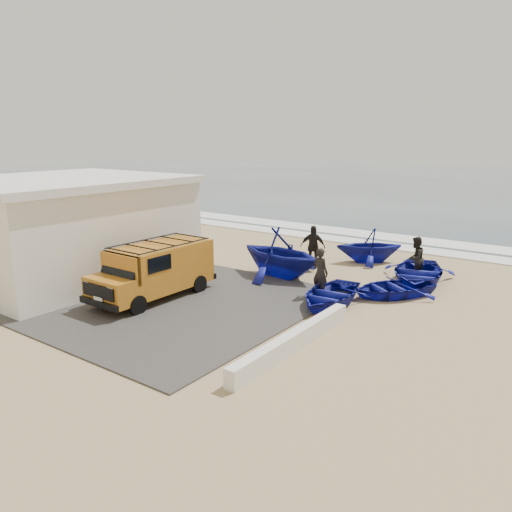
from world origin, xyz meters
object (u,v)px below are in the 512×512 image
Objects in this scene: parapet at (294,341)px; fisherman_middle at (415,258)px; van at (155,269)px; boat_near_right at (392,288)px; fisherman_back at (313,247)px; boat_near_left at (330,294)px; boat_far_left at (369,245)px; building at (63,227)px; fisherman_front at (320,272)px; boat_mid_right at (417,273)px; boat_mid_left at (280,253)px.

parapet is 3.21× the size of fisherman_middle.
van is 9.10m from boat_near_right.
fisherman_back reaches higher than boat_near_right.
boat_near_left is 6.91m from boat_far_left.
boat_near_left reaches higher than parapet.
fisherman_back is (2.62, 7.40, -0.14)m from van.
building reaches higher than fisherman_middle.
fisherman_middle is at bearing 20.26° from boat_far_left.
fisherman_middle reaches higher than boat_near_right.
building is 1.89× the size of van.
fisherman_middle is at bearing 128.75° from boat_near_right.
boat_far_left reaches higher than boat_near_right.
boat_near_left is 1.88× the size of fisherman_front.
building is 14.21m from boat_far_left.
boat_mid_right is (7.45, 7.76, -0.70)m from van.
fisherman_back is (-4.18, 8.43, 0.73)m from parapet.
boat_mid_left is at bearing 145.96° from boat_near_left.
boat_mid_right is at bearing 122.00° from boat_near_right.
building is 2.83× the size of boat_near_right.
fisherman_middle is (-0.09, 2.82, 0.59)m from boat_near_right.
van reaches higher than fisherman_back.
boat_near_left is at bearing 151.18° from fisherman_front.
boat_mid_right is at bearing -56.12° from boat_mid_left.
boat_mid_left is 0.98× the size of boat_mid_right.
boat_mid_right is (0.66, 8.78, 0.16)m from parapet.
parapet is 4.35m from boat_near_left.
boat_mid_left is 2.18× the size of fisherman_front.
boat_mid_right reaches higher than boat_near_left.
boat_near_right is (7.25, 5.44, -0.80)m from van.
boat_mid_left is 2.23m from fisherman_back.
fisherman_front is (0.64, -6.11, 0.11)m from boat_far_left.
boat_near_right is 1.75× the size of fisherman_front.
boat_near_right is 0.78× the size of boat_mid_right.
boat_near_left is at bearing -111.98° from boat_mid_left.
boat_far_left is at bearing 97.63° from boat_near_left.
van is 7.85m from fisherman_back.
van reaches higher than parapet.
van reaches higher than boat_near_right.
van is 10.78m from boat_mid_right.
building is 1.57× the size of parapet.
building is at bearing -179.56° from van.
van reaches higher than fisherman_front.
boat_mid_left is (2.23, 5.21, -0.05)m from van.
boat_near_right is at bearing 51.66° from boat_near_left.
boat_far_left is 3.30m from fisherman_middle.
building is 4.96× the size of fisherman_front.
building is 5.80m from van.
building is at bearing 30.90° from fisherman_front.
van is at bearing 48.72° from fisherman_front.
boat_mid_left is 2.22× the size of fisherman_middle.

